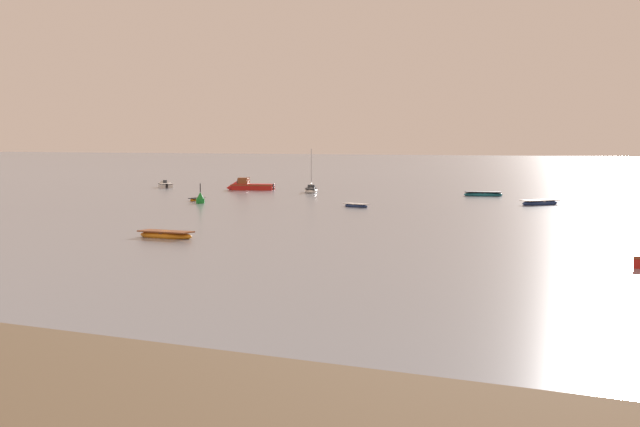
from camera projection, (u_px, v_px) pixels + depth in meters
motorboat_moored_0 at (246, 187)px, 136.37m from camera, size 6.92×4.40×2.49m
rowboat_moored_0 at (356, 206)px, 101.38m from camera, size 3.26×1.95×0.49m
rowboat_moored_2 at (197, 199)px, 112.00m from camera, size 1.66×3.13×0.47m
rowboat_moored_3 at (166, 235)px, 69.19m from camera, size 4.28×1.56×0.67m
rowboat_moored_4 at (540, 203)px, 104.87m from camera, size 3.73×4.80×0.73m
motorboat_moored_5 at (165, 186)px, 144.32m from camera, size 4.49×4.58×1.63m
sailboat_moored_0 at (311, 190)px, 129.96m from camera, size 3.91×5.44×5.92m
rowboat_moored_5 at (483, 194)px, 121.54m from camera, size 4.90×2.74×0.73m
channel_buoy at (200, 199)px, 107.13m from camera, size 0.90×0.90×2.30m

